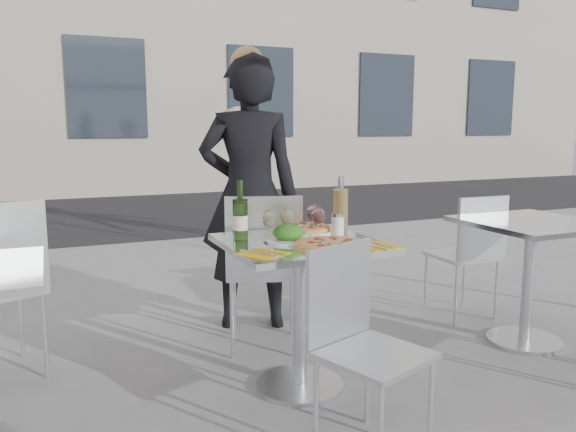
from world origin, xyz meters
name	(u,v)px	position (x,y,z in m)	size (l,w,h in m)	color
ground	(300,387)	(0.00, 0.00, 0.00)	(80.00, 80.00, 0.00)	slate
street_asphalt	(127,211)	(0.00, 6.50, 0.00)	(24.00, 5.00, 0.00)	black
main_table	(300,283)	(0.00, 0.00, 0.54)	(0.72, 0.72, 0.75)	#B7BABF
side_table_right	(530,256)	(1.50, 0.00, 0.54)	(0.72, 0.72, 0.75)	#B7BABF
chair_far	(264,260)	(0.00, 0.49, 0.55)	(0.54, 0.55, 0.93)	silver
chair_near	(358,330)	(0.00, -0.55, 0.49)	(0.48, 0.49, 0.82)	silver
side_chair_rfar	(471,247)	(1.47, 0.47, 0.50)	(0.40, 0.41, 0.85)	silver
woman_diner	(249,194)	(0.08, 0.96, 0.87)	(0.63, 0.42, 1.74)	black
pedestrian_b	(239,174)	(0.94, 3.76, 0.76)	(0.98, 0.57, 1.52)	#988862
pizza_near	(332,244)	(0.08, -0.18, 0.76)	(0.34, 0.34, 0.02)	#D6A953
pizza_far	(304,229)	(0.12, 0.21, 0.77)	(0.31, 0.31, 0.03)	white
salad_plate	(289,234)	(-0.06, 0.01, 0.79)	(0.22, 0.22, 0.09)	white
wine_bottle	(240,218)	(-0.26, 0.12, 0.86)	(0.07, 0.07, 0.29)	#335A21
carafe	(340,209)	(0.31, 0.17, 0.87)	(0.08, 0.08, 0.29)	tan
sugar_shaker	(337,224)	(0.25, 0.08, 0.80)	(0.06, 0.06, 0.11)	white
wineglass_white_a	(270,220)	(-0.15, 0.02, 0.86)	(0.07, 0.07, 0.16)	white
wineglass_white_b	(287,217)	(-0.05, 0.06, 0.86)	(0.07, 0.07, 0.16)	white
wineglass_red_a	(318,217)	(0.10, 0.02, 0.86)	(0.07, 0.07, 0.16)	white
wineglass_red_b	(313,213)	(0.13, 0.13, 0.86)	(0.07, 0.07, 0.16)	white
napkin_left	(262,253)	(-0.27, -0.19, 0.75)	(0.25, 0.25, 0.01)	gold
napkin_right	(377,246)	(0.27, -0.26, 0.75)	(0.20, 0.20, 0.01)	gold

